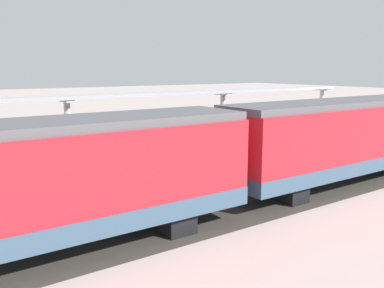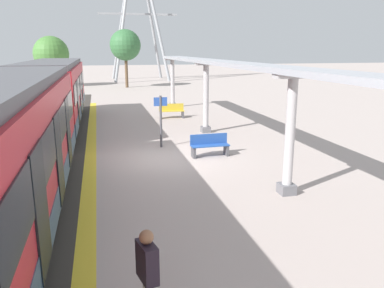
{
  "view_description": "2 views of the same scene",
  "coord_description": "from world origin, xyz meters",
  "px_view_note": "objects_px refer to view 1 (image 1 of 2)",
  "views": [
    {
      "loc": [
        -14.97,
        9.7,
        4.74
      ],
      "look_at": [
        1.08,
        -1.27,
        1.13
      ],
      "focal_mm": 38.02,
      "sensor_mm": 36.0,
      "label": 1
    },
    {
      "loc": [
        -2.45,
        -13.89,
        4.08
      ],
      "look_at": [
        0.27,
        -2.74,
        1.22
      ],
      "focal_mm": 35.76,
      "sensor_mm": 36.0,
      "label": 2
    }
  ],
  "objects_px": {
    "canopy_pillar_second": "(223,123)",
    "trash_bin": "(321,137)",
    "canopy_pillar_third": "(69,138)",
    "passenger_waiting_near_edge": "(342,140)",
    "bench_mid_platform": "(164,159)",
    "train_near_carriage": "(344,139)",
    "train_far_carriage": "(31,188)",
    "platform_info_sign": "(146,151)",
    "canopy_pillar_nearest": "(321,114)"
  },
  "relations": [
    {
      "from": "passenger_waiting_near_edge",
      "to": "canopy_pillar_third",
      "type": "bearing_deg",
      "value": 70.79
    },
    {
      "from": "passenger_waiting_near_edge",
      "to": "platform_info_sign",
      "type": "bearing_deg",
      "value": 79.79
    },
    {
      "from": "train_far_carriage",
      "to": "trash_bin",
      "type": "xyz_separation_m",
      "value": [
        6.24,
        -19.14,
        -1.4
      ]
    },
    {
      "from": "train_near_carriage",
      "to": "trash_bin",
      "type": "bearing_deg",
      "value": -46.37
    },
    {
      "from": "bench_mid_platform",
      "to": "trash_bin",
      "type": "bearing_deg",
      "value": -90.56
    },
    {
      "from": "bench_mid_platform",
      "to": "trash_bin",
      "type": "relative_size",
      "value": 1.74
    },
    {
      "from": "canopy_pillar_second",
      "to": "bench_mid_platform",
      "type": "distance_m",
      "value": 4.7
    },
    {
      "from": "canopy_pillar_third",
      "to": "trash_bin",
      "type": "distance_m",
      "value": 15.93
    },
    {
      "from": "train_far_carriage",
      "to": "passenger_waiting_near_edge",
      "type": "xyz_separation_m",
      "value": [
        2.81,
        -16.44,
        -0.84
      ]
    },
    {
      "from": "train_near_carriage",
      "to": "trash_bin",
      "type": "xyz_separation_m",
      "value": [
        6.24,
        -6.55,
        -1.4
      ]
    },
    {
      "from": "canopy_pillar_nearest",
      "to": "canopy_pillar_third",
      "type": "distance_m",
      "value": 17.14
    },
    {
      "from": "passenger_waiting_near_edge",
      "to": "bench_mid_platform",
      "type": "bearing_deg",
      "value": 68.27
    },
    {
      "from": "canopy_pillar_nearest",
      "to": "canopy_pillar_second",
      "type": "xyz_separation_m",
      "value": [
        0.0,
        8.48,
        0.0
      ]
    },
    {
      "from": "train_far_carriage",
      "to": "canopy_pillar_second",
      "type": "xyz_separation_m",
      "value": [
        7.39,
        -11.96,
        -0.08
      ]
    },
    {
      "from": "train_near_carriage",
      "to": "train_far_carriage",
      "type": "distance_m",
      "value": 12.59
    },
    {
      "from": "canopy_pillar_nearest",
      "to": "platform_info_sign",
      "type": "relative_size",
      "value": 1.56
    },
    {
      "from": "train_near_carriage",
      "to": "canopy_pillar_second",
      "type": "height_order",
      "value": "train_near_carriage"
    },
    {
      "from": "bench_mid_platform",
      "to": "passenger_waiting_near_edge",
      "type": "bearing_deg",
      "value": -111.73
    },
    {
      "from": "train_far_carriage",
      "to": "platform_info_sign",
      "type": "bearing_deg",
      "value": -50.39
    },
    {
      "from": "canopy_pillar_nearest",
      "to": "platform_info_sign",
      "type": "height_order",
      "value": "canopy_pillar_nearest"
    },
    {
      "from": "train_near_carriage",
      "to": "train_far_carriage",
      "type": "height_order",
      "value": "same"
    },
    {
      "from": "bench_mid_platform",
      "to": "trash_bin",
      "type": "distance_m",
      "value": 11.58
    },
    {
      "from": "train_far_carriage",
      "to": "bench_mid_platform",
      "type": "distance_m",
      "value": 9.97
    },
    {
      "from": "trash_bin",
      "to": "platform_info_sign",
      "type": "height_order",
      "value": "platform_info_sign"
    },
    {
      "from": "canopy_pillar_third",
      "to": "bench_mid_platform",
      "type": "relative_size",
      "value": 2.28
    },
    {
      "from": "canopy_pillar_third",
      "to": "trash_bin",
      "type": "relative_size",
      "value": 3.97
    },
    {
      "from": "train_near_carriage",
      "to": "canopy_pillar_nearest",
      "type": "bearing_deg",
      "value": -46.71
    },
    {
      "from": "platform_info_sign",
      "to": "passenger_waiting_near_edge",
      "type": "bearing_deg",
      "value": -100.21
    },
    {
      "from": "train_far_carriage",
      "to": "trash_bin",
      "type": "distance_m",
      "value": 20.18
    },
    {
      "from": "passenger_waiting_near_edge",
      "to": "canopy_pillar_nearest",
      "type": "bearing_deg",
      "value": -41.15
    },
    {
      "from": "platform_info_sign",
      "to": "canopy_pillar_third",
      "type": "bearing_deg",
      "value": 42.5
    },
    {
      "from": "bench_mid_platform",
      "to": "platform_info_sign",
      "type": "height_order",
      "value": "platform_info_sign"
    },
    {
      "from": "bench_mid_platform",
      "to": "platform_info_sign",
      "type": "xyz_separation_m",
      "value": [
        -1.61,
        1.83,
        0.89
      ]
    },
    {
      "from": "canopy_pillar_nearest",
      "to": "trash_bin",
      "type": "xyz_separation_m",
      "value": [
        -1.15,
        1.3,
        -1.31
      ]
    },
    {
      "from": "train_far_carriage",
      "to": "platform_info_sign",
      "type": "xyz_separation_m",
      "value": [
        4.74,
        -5.73,
        -0.5
      ]
    },
    {
      "from": "train_near_carriage",
      "to": "passenger_waiting_near_edge",
      "type": "height_order",
      "value": "train_near_carriage"
    },
    {
      "from": "canopy_pillar_nearest",
      "to": "bench_mid_platform",
      "type": "relative_size",
      "value": 2.28
    },
    {
      "from": "passenger_waiting_near_edge",
      "to": "canopy_pillar_second",
      "type": "bearing_deg",
      "value": 44.38
    },
    {
      "from": "canopy_pillar_third",
      "to": "bench_mid_platform",
      "type": "xyz_separation_m",
      "value": [
        -1.04,
        -4.26,
        -1.3
      ]
    },
    {
      "from": "train_near_carriage",
      "to": "trash_bin",
      "type": "distance_m",
      "value": 9.15
    },
    {
      "from": "train_far_carriage",
      "to": "trash_bin",
      "type": "height_order",
      "value": "train_far_carriage"
    },
    {
      "from": "canopy_pillar_second",
      "to": "trash_bin",
      "type": "relative_size",
      "value": 3.97
    },
    {
      "from": "canopy_pillar_nearest",
      "to": "canopy_pillar_third",
      "type": "xyz_separation_m",
      "value": [
        0.0,
        17.14,
        0.0
      ]
    },
    {
      "from": "train_near_carriage",
      "to": "platform_info_sign",
      "type": "height_order",
      "value": "train_near_carriage"
    },
    {
      "from": "canopy_pillar_second",
      "to": "bench_mid_platform",
      "type": "bearing_deg",
      "value": 103.28
    },
    {
      "from": "canopy_pillar_second",
      "to": "canopy_pillar_third",
      "type": "bearing_deg",
      "value": 90.0
    },
    {
      "from": "platform_info_sign",
      "to": "passenger_waiting_near_edge",
      "type": "xyz_separation_m",
      "value": [
        -1.93,
        -10.71,
        -0.34
      ]
    },
    {
      "from": "platform_info_sign",
      "to": "trash_bin",
      "type": "bearing_deg",
      "value": -83.63
    },
    {
      "from": "canopy_pillar_second",
      "to": "trash_bin",
      "type": "height_order",
      "value": "canopy_pillar_second"
    },
    {
      "from": "train_far_carriage",
      "to": "passenger_waiting_near_edge",
      "type": "relative_size",
      "value": 7.62
    }
  ]
}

